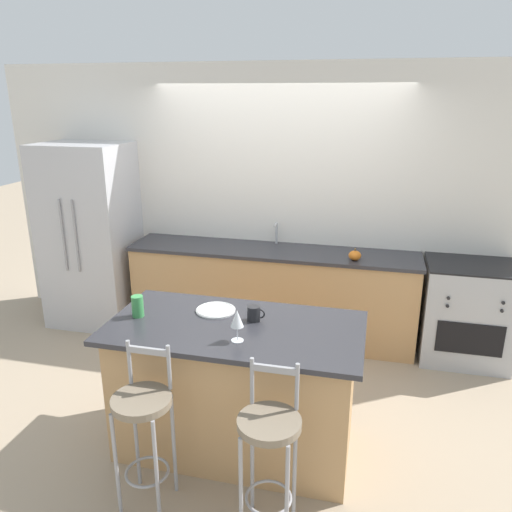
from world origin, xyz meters
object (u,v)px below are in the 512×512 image
Objects in this scene: oven_range at (466,312)px; pumpkin_decoration at (355,255)px; wine_glass at (237,319)px; coffee_mug at (254,313)px; bar_stool_near at (144,419)px; dinner_plate at (216,310)px; refrigerator at (91,236)px; tumbler_cup at (138,306)px; bar_stool_far at (269,442)px.

pumpkin_decoration is at bearing -173.35° from oven_range.
wine_glass reaches higher than oven_range.
bar_stool_near is at bearing -123.48° from coffee_mug.
wine_glass is (0.45, 0.43, 0.50)m from bar_stool_near.
pumpkin_decoration reaches higher than dinner_plate.
refrigerator is 2.77m from pumpkin_decoration.
refrigerator reaches higher than dinner_plate.
bar_stool_near is 6.91× the size of tumbler_cup.
refrigerator is at bearing 141.72° from dinner_plate.
tumbler_cup is (-0.31, 0.61, 0.42)m from bar_stool_near.
bar_stool_near is 0.80m from tumbler_cup.
tumbler_cup reaches higher than dinner_plate.
wine_glass reaches higher than tumbler_cup.
tumbler_cup reaches higher than coffee_mug.
wine_glass is at bearing -55.49° from dinner_plate.
wine_glass is 0.79m from tumbler_cup.
pumpkin_decoration is (-1.04, -0.12, 0.51)m from oven_range.
tumbler_cup is (-1.06, 0.63, 0.42)m from bar_stool_far.
bar_stool_near is 8.92× the size of pumpkin_decoration.
tumbler_cup is at bearing 166.43° from wine_glass.
oven_range is 2.51m from dinner_plate.
pumpkin_decoration is at bearing 57.59° from dinner_plate.
bar_stool_near is 0.76m from bar_stool_far.
dinner_plate is 2.42× the size of pumpkin_decoration.
refrigerator is at bearing 178.37° from pumpkin_decoration.
pumpkin_decoration is at bearing 68.30° from coffee_mug.
wine_glass is (-1.66, -1.91, 0.62)m from oven_range.
coffee_mug is (0.03, 0.31, -0.10)m from wine_glass.
tumbler_cup is (-0.79, -0.12, 0.02)m from coffee_mug.
tumbler_cup is (1.38, -1.69, 0.05)m from refrigerator.
pumpkin_decoration is (0.59, 1.49, -0.01)m from coffee_mug.
coffee_mug is (0.48, 0.73, 0.40)m from bar_stool_near.
bar_stool_far is 0.90m from coffee_mug.
coffee_mug is at bearing 56.52° from bar_stool_near.
refrigerator reaches higher than coffee_mug.
refrigerator is 9.29× the size of wine_glass.
pumpkin_decoration is (2.77, -0.08, 0.02)m from refrigerator.
refrigerator is 2.05× the size of oven_range.
bar_stool_far reaches higher than oven_range.
pumpkin_decoration is (1.08, 2.22, 0.39)m from bar_stool_near.
oven_range is at bearing 49.00° from wine_glass.
refrigerator is 1.88× the size of bar_stool_far.
coffee_mug is at bearing -111.70° from pumpkin_decoration.
wine_glass is 1.40× the size of tumbler_cup.
coffee_mug reaches higher than bar_stool_far.
dinner_plate is at bearing 77.20° from bar_stool_near.
dinner_plate is 1.66m from pumpkin_decoration.
bar_stool_near is 0.91m from dinner_plate.
bar_stool_near is 0.97m from coffee_mug.
dinner_plate is at bearing 124.24° from bar_stool_far.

